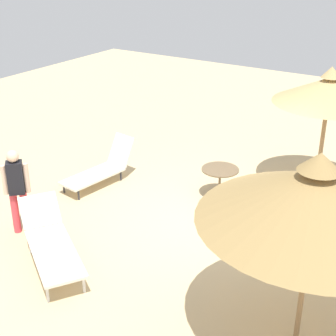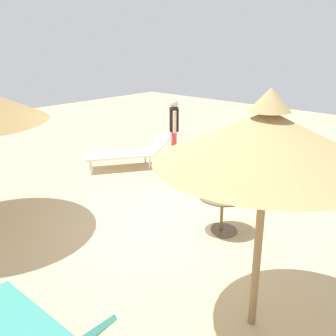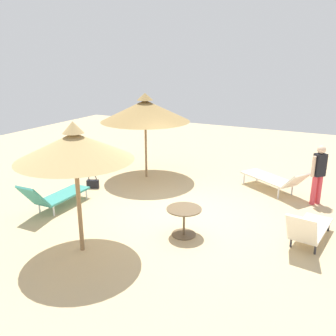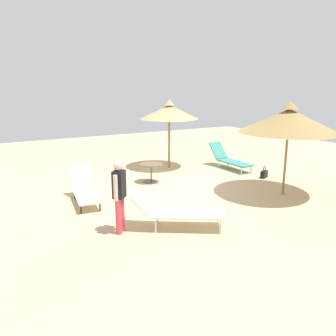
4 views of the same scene
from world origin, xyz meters
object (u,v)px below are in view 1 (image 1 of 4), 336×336
parasol_umbrella_far_left (315,196)px  parasol_umbrella_near_right (329,90)px  lounge_chair_edge (50,242)px  lounge_chair_back (102,168)px  side_table_round (220,177)px  person_standing_center (17,187)px

parasol_umbrella_far_left → parasol_umbrella_near_right: 4.72m
lounge_chair_edge → lounge_chair_back: 3.03m
lounge_chair_back → side_table_round: bearing=-162.2°
parasol_umbrella_far_left → lounge_chair_back: parasol_umbrella_far_left is taller
parasol_umbrella_far_left → parasol_umbrella_near_right: bearing=-75.6°
parasol_umbrella_near_right → lounge_chair_edge: (2.78, 5.05, -1.74)m
lounge_chair_edge → lounge_chair_back: bearing=-66.2°
parasol_umbrella_far_left → lounge_chair_back: (5.17, -2.28, -1.80)m
lounge_chair_edge → person_standing_center: 1.32m
lounge_chair_edge → lounge_chair_back: (1.22, -2.77, -0.05)m
parasol_umbrella_near_right → parasol_umbrella_far_left: bearing=104.4°
lounge_chair_edge → parasol_umbrella_far_left: bearing=-173.0°
parasol_umbrella_far_left → parasol_umbrella_near_right: (1.17, -4.57, -0.01)m
side_table_round → lounge_chair_back: bearing=17.8°
parasol_umbrella_near_right → lounge_chair_back: parasol_umbrella_near_right is taller
lounge_chair_back → side_table_round: lounge_chair_back is taller
person_standing_center → side_table_round: bearing=-127.1°
parasol_umbrella_far_left → parasol_umbrella_near_right: size_ratio=1.06×
parasol_umbrella_near_right → lounge_chair_back: size_ratio=1.43×
person_standing_center → side_table_round: person_standing_center is taller
lounge_chair_back → person_standing_center: bearing=91.7°
lounge_chair_back → parasol_umbrella_far_left: bearing=156.2°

